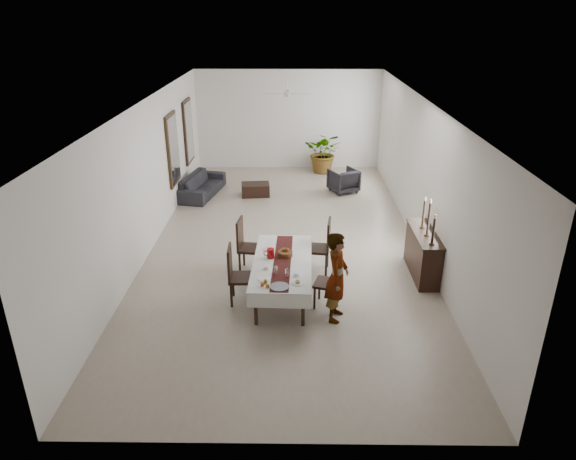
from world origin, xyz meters
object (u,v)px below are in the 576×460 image
at_px(red_pitcher, 271,253).
at_px(dining_table_top, 282,263).
at_px(sofa, 202,185).
at_px(sideboard_body, 422,254).
at_px(woman, 337,277).

bearing_deg(red_pitcher, dining_table_top, -32.57).
bearing_deg(sofa, dining_table_top, -145.33).
height_order(red_pitcher, sideboard_body, sideboard_body).
height_order(red_pitcher, sofa, red_pitcher).
relative_size(dining_table_top, red_pitcher, 12.00).
bearing_deg(dining_table_top, sofa, 115.25).
xyz_separation_m(dining_table_top, red_pitcher, (-0.22, 0.14, 0.12)).
height_order(dining_table_top, red_pitcher, red_pitcher).
relative_size(dining_table_top, woman, 1.35).
bearing_deg(woman, red_pitcher, 64.61).
relative_size(woman, sideboard_body, 1.09).
height_order(dining_table_top, sofa, dining_table_top).
relative_size(dining_table_top, sideboard_body, 1.47).
height_order(dining_table_top, woman, woman).
xyz_separation_m(woman, sofa, (-3.39, 6.38, -0.51)).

